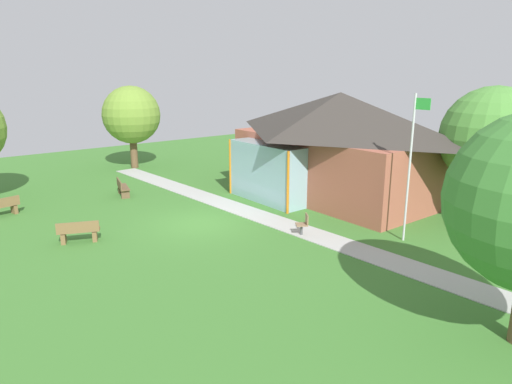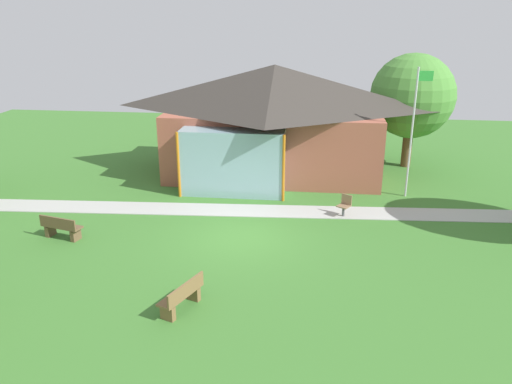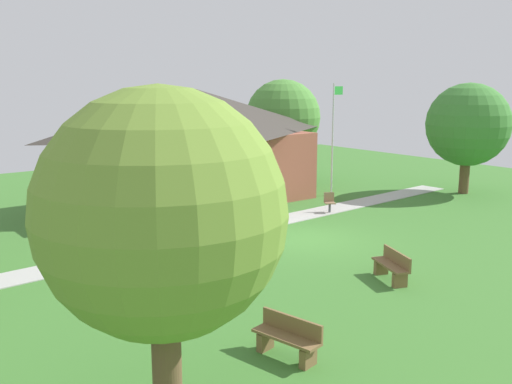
# 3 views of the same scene
# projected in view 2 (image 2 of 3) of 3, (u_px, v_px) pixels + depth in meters

# --- Properties ---
(ground_plane) EXTENTS (44.00, 44.00, 0.00)m
(ground_plane) POSITION_uv_depth(u_px,v_px,m) (242.00, 237.00, 17.83)
(ground_plane) COLOR #3D752D
(pavilion) EXTENTS (10.85, 7.41, 5.19)m
(pavilion) POSITION_uv_depth(u_px,v_px,m) (273.00, 118.00, 24.03)
(pavilion) COLOR #A35642
(pavilion) RESTS_ON ground_plane
(footpath) EXTENTS (24.44, 2.73, 0.03)m
(footpath) POSITION_uv_depth(u_px,v_px,m) (251.00, 211.00, 20.16)
(footpath) COLOR #ADADA8
(footpath) RESTS_ON ground_plane
(flagpole) EXTENTS (0.64, 0.08, 5.45)m
(flagpole) POSITION_uv_depth(u_px,v_px,m) (413.00, 127.00, 20.77)
(flagpole) COLOR silver
(flagpole) RESTS_ON ground_plane
(bench_mid_left) EXTENTS (1.56, 0.79, 0.84)m
(bench_mid_left) POSITION_uv_depth(u_px,v_px,m) (61.00, 228.00, 17.61)
(bench_mid_left) COLOR brown
(bench_mid_left) RESTS_ON ground_plane
(bench_front_center) EXTENTS (0.99, 1.55, 0.84)m
(bench_front_center) POSITION_uv_depth(u_px,v_px,m) (182.00, 296.00, 13.39)
(bench_front_center) COLOR brown
(bench_front_center) RESTS_ON ground_plane
(patio_chair_lawn_spare) EXTENTS (0.61, 0.61, 0.86)m
(patio_chair_lawn_spare) POSITION_uv_depth(u_px,v_px,m) (345.00, 206.00, 19.51)
(patio_chair_lawn_spare) COLOR #8C6B4C
(patio_chair_lawn_spare) RESTS_ON ground_plane
(tree_behind_pavilion_right) EXTENTS (4.13, 4.13, 5.66)m
(tree_behind_pavilion_right) POSITION_uv_depth(u_px,v_px,m) (412.00, 96.00, 24.78)
(tree_behind_pavilion_right) COLOR brown
(tree_behind_pavilion_right) RESTS_ON ground_plane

